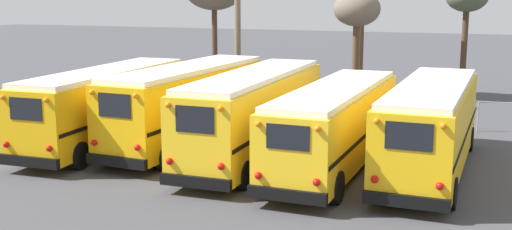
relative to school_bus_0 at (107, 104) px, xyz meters
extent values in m
plane|color=#424247|center=(6.43, 0.26, -1.70)|extent=(160.00, 160.00, 0.00)
cube|color=#EAAA0F|center=(0.00, 0.02, -0.06)|extent=(2.57, 10.01, 2.57)
cube|color=white|center=(0.00, 0.02, 1.32)|extent=(2.37, 9.60, 0.20)
cube|color=black|center=(0.11, -5.00, -1.17)|extent=(2.40, 0.25, 0.36)
cube|color=black|center=(0.11, -4.97, 0.64)|extent=(1.29, 0.06, 0.77)
sphere|color=red|center=(-0.76, -5.03, -0.64)|extent=(0.22, 0.22, 0.22)
sphere|color=orange|center=(-0.76, -5.03, 1.00)|extent=(0.18, 0.18, 0.18)
sphere|color=red|center=(0.99, -4.99, -0.64)|extent=(0.22, 0.22, 0.22)
sphere|color=orange|center=(0.99, -4.99, 1.00)|extent=(0.18, 0.18, 0.18)
cube|color=black|center=(-1.18, -0.01, -0.26)|extent=(0.25, 9.76, 0.14)
cube|color=black|center=(1.18, 0.04, -0.26)|extent=(0.25, 9.76, 0.14)
cylinder|color=black|center=(-1.18, 3.67, -1.20)|extent=(0.30, 1.01, 1.01)
cylinder|color=black|center=(1.01, 3.72, -1.20)|extent=(0.30, 1.01, 1.01)
cylinder|color=black|center=(-1.01, -3.68, -1.20)|extent=(0.30, 1.01, 1.01)
cylinder|color=black|center=(1.18, -3.63, -1.20)|extent=(0.30, 1.01, 1.01)
cube|color=#EAAA0F|center=(3.21, 1.04, 0.02)|extent=(2.94, 10.05, 2.73)
cube|color=white|center=(3.21, 1.04, 1.48)|extent=(2.73, 9.64, 0.20)
cube|color=black|center=(2.92, -3.96, -1.16)|extent=(2.41, 0.34, 0.36)
cube|color=black|center=(2.92, -3.93, 0.77)|extent=(1.29, 0.11, 0.82)
sphere|color=red|center=(2.03, -3.91, -0.60)|extent=(0.22, 0.22, 0.22)
sphere|color=orange|center=(2.03, -3.91, 1.16)|extent=(0.18, 0.18, 0.18)
sphere|color=red|center=(3.80, -4.02, -0.60)|extent=(0.22, 0.22, 0.22)
sphere|color=orange|center=(3.80, -4.02, 1.16)|extent=(0.18, 0.18, 0.18)
cube|color=black|center=(2.03, 1.11, -0.19)|extent=(0.60, 9.71, 0.14)
cube|color=black|center=(4.40, 0.97, -0.19)|extent=(0.60, 9.71, 0.14)
cylinder|color=black|center=(2.34, 4.76, -1.19)|extent=(0.34, 1.03, 1.02)
cylinder|color=black|center=(4.53, 4.63, -1.19)|extent=(0.34, 1.03, 1.02)
cylinder|color=black|center=(1.90, -2.55, -1.19)|extent=(0.34, 1.03, 1.02)
cylinder|color=black|center=(4.09, -2.68, -1.19)|extent=(0.34, 1.03, 1.02)
cube|color=yellow|center=(6.43, 0.13, 0.00)|extent=(2.36, 10.41, 2.73)
cube|color=white|center=(6.43, 0.13, 1.46)|extent=(2.17, 9.99, 0.20)
cube|color=black|center=(6.45, -5.11, -1.19)|extent=(2.35, 0.21, 0.36)
cube|color=black|center=(6.45, -5.09, 0.75)|extent=(1.27, 0.04, 0.82)
sphere|color=red|center=(5.59, -5.13, -0.62)|extent=(0.22, 0.22, 0.22)
sphere|color=orange|center=(5.59, -5.13, 1.14)|extent=(0.18, 0.18, 0.18)
sphere|color=red|center=(7.32, -5.12, -0.62)|extent=(0.22, 0.22, 0.22)
sphere|color=orange|center=(7.32, -5.12, 1.14)|extent=(0.18, 0.18, 0.18)
cube|color=black|center=(5.26, 0.12, -0.21)|extent=(0.08, 10.19, 0.14)
cube|color=black|center=(7.59, 0.13, -0.21)|extent=(0.08, 10.19, 0.14)
cylinder|color=black|center=(5.33, 4.02, -1.23)|extent=(0.29, 0.95, 0.95)
cylinder|color=black|center=(7.48, 4.03, -1.23)|extent=(0.29, 0.95, 0.95)
cylinder|color=black|center=(5.37, -3.78, -1.23)|extent=(0.29, 0.95, 0.95)
cylinder|color=black|center=(7.52, -3.77, -1.23)|extent=(0.29, 0.95, 0.95)
cube|color=yellow|center=(9.64, -0.21, -0.14)|extent=(2.61, 10.46, 2.40)
cube|color=white|center=(9.64, -0.21, 1.16)|extent=(2.42, 10.04, 0.20)
cube|color=black|center=(9.49, -5.45, -1.16)|extent=(2.37, 0.27, 0.36)
cube|color=black|center=(9.49, -5.43, 0.52)|extent=(1.28, 0.07, 0.72)
sphere|color=red|center=(8.62, -5.44, -0.68)|extent=(0.22, 0.22, 0.22)
sphere|color=orange|center=(8.62, -5.44, 0.84)|extent=(0.18, 0.18, 0.18)
sphere|color=red|center=(10.36, -5.49, -0.68)|extent=(0.22, 0.22, 0.22)
sphere|color=orange|center=(10.36, -5.49, 0.84)|extent=(0.18, 0.18, 0.18)
cube|color=black|center=(8.47, -0.18, -0.32)|extent=(0.31, 10.19, 0.14)
cube|color=black|center=(10.81, -0.24, -0.32)|extent=(0.31, 10.19, 0.14)
cylinder|color=black|center=(8.67, 3.72, -1.19)|extent=(0.31, 1.03, 1.02)
cylinder|color=black|center=(10.83, 3.66, -1.19)|extent=(0.31, 1.03, 1.02)
cylinder|color=black|center=(8.45, -4.08, -1.19)|extent=(0.31, 1.03, 1.02)
cylinder|color=black|center=(10.61, -4.14, -1.19)|extent=(0.31, 1.03, 1.02)
cube|color=yellow|center=(12.85, 0.36, -0.07)|extent=(2.62, 10.17, 2.60)
cube|color=white|center=(12.85, 0.36, 1.33)|extent=(2.42, 9.76, 0.20)
cube|color=black|center=(12.72, -4.74, -1.19)|extent=(2.42, 0.26, 0.36)
cube|color=black|center=(12.72, -4.71, 0.65)|extent=(1.30, 0.06, 0.78)
sphere|color=red|center=(11.84, -4.72, -0.65)|extent=(0.22, 0.22, 0.22)
sphere|color=orange|center=(11.84, -4.72, 1.01)|extent=(0.18, 0.18, 0.18)
sphere|color=red|center=(13.61, -4.77, -0.65)|extent=(0.22, 0.22, 0.22)
sphere|color=orange|center=(13.61, -4.77, 1.01)|extent=(0.18, 0.18, 0.18)
cube|color=black|center=(11.66, 0.39, -0.26)|extent=(0.28, 9.91, 0.14)
cube|color=black|center=(14.05, 0.33, -0.26)|extent=(0.28, 9.91, 0.14)
cylinder|color=black|center=(11.85, 4.15, -1.22)|extent=(0.30, 0.96, 0.96)
cylinder|color=black|center=(14.05, 4.09, -1.22)|extent=(0.30, 0.96, 0.96)
cylinder|color=black|center=(11.66, -3.37, -1.22)|extent=(0.30, 0.96, 0.96)
cylinder|color=black|center=(13.86, -3.43, -1.22)|extent=(0.30, 0.96, 0.96)
cylinder|color=#75604C|center=(1.96, 9.46, 2.21)|extent=(0.33, 0.33, 7.82)
cylinder|color=#473323|center=(0.00, 10.88, 1.08)|extent=(0.30, 0.30, 5.55)
cylinder|color=brown|center=(7.77, 12.03, 0.62)|extent=(0.36, 0.36, 4.65)
ellipsoid|color=#6B6051|center=(7.77, 12.03, 3.63)|extent=(2.48, 2.48, 1.86)
cylinder|color=#473323|center=(13.00, 18.82, 0.94)|extent=(0.36, 0.36, 5.27)
cylinder|color=brown|center=(7.29, 15.56, 1.59)|extent=(0.41, 0.41, 6.57)
cylinder|color=#939399|center=(-4.00, 7.89, -1.00)|extent=(0.06, 0.06, 1.40)
cylinder|color=#939399|center=(-1.39, 7.89, -1.00)|extent=(0.06, 0.06, 1.40)
cylinder|color=#939399|center=(1.21, 7.89, -1.00)|extent=(0.06, 0.06, 1.40)
cylinder|color=#939399|center=(3.82, 7.89, -1.00)|extent=(0.06, 0.06, 1.40)
cylinder|color=#939399|center=(6.43, 7.89, -1.00)|extent=(0.06, 0.06, 1.40)
cylinder|color=#939399|center=(9.03, 7.89, -1.00)|extent=(0.06, 0.06, 1.40)
cylinder|color=#939399|center=(11.64, 7.89, -1.00)|extent=(0.06, 0.06, 1.40)
cylinder|color=#939399|center=(14.25, 7.89, -1.00)|extent=(0.06, 0.06, 1.40)
cylinder|color=#939399|center=(6.43, 7.89, -0.30)|extent=(20.85, 0.04, 0.04)
camera|label=1|loc=(14.76, -22.10, 4.51)|focal=45.00mm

